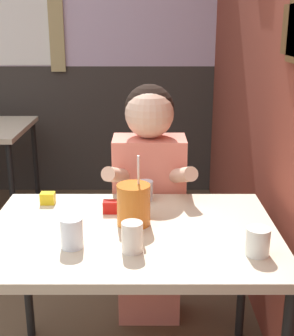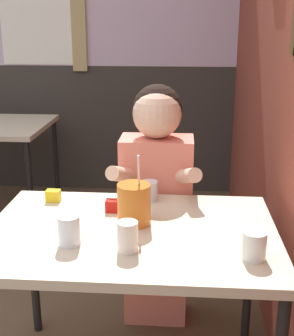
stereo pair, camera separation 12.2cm
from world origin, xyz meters
name	(u,v)px [view 2 (the right image)]	position (x,y,z in m)	size (l,w,h in m)	color
brick_wall_right	(271,44)	(1.50, 1.34, 1.35)	(0.08, 4.68, 2.70)	brown
back_wall	(59,34)	(-0.02, 2.71, 1.36)	(5.94, 0.09, 2.70)	silver
main_table	(131,245)	(0.85, 0.30, 0.66)	(1.10, 0.76, 0.72)	beige
person_seated	(156,198)	(0.91, 0.80, 0.65)	(0.42, 0.42, 1.20)	#EA7F6B
cocktail_pitcher	(134,204)	(0.85, 0.35, 0.80)	(0.13, 0.13, 0.28)	#C6661E
glass_near_pitcher	(69,230)	(0.65, 0.16, 0.78)	(0.08, 0.08, 0.11)	silver
glass_center	(254,245)	(1.27, 0.10, 0.77)	(0.08, 0.08, 0.10)	silver
glass_far_side	(128,237)	(0.85, 0.13, 0.77)	(0.07, 0.07, 0.11)	silver
glass_by_brick	(149,191)	(0.89, 0.60, 0.76)	(0.07, 0.07, 0.09)	silver
condiment_ketchup	(113,206)	(0.75, 0.46, 0.75)	(0.06, 0.04, 0.05)	#B7140F
condiment_mustard	(53,196)	(0.48, 0.56, 0.75)	(0.06, 0.04, 0.05)	yellow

